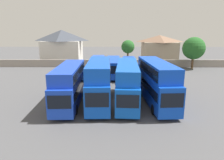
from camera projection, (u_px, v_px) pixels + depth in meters
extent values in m
plane|color=#4C4C4F|center=(113.00, 73.00, 42.26)|extent=(140.00, 140.00, 0.00)
cube|color=gray|center=(113.00, 63.00, 49.14)|extent=(56.00, 0.50, 1.80)
cube|color=blue|center=(70.00, 90.00, 24.15)|extent=(2.90, 10.80, 2.93)
cube|color=black|center=(59.00, 102.00, 18.85)|extent=(2.24, 0.16, 1.32)
cube|color=black|center=(69.00, 87.00, 24.07)|extent=(2.91, 9.94, 0.92)
cube|color=blue|center=(69.00, 71.00, 23.89)|extent=(2.83, 10.26, 1.41)
cube|color=black|center=(69.00, 71.00, 23.89)|extent=(2.91, 9.73, 0.99)
cylinder|color=black|center=(76.00, 110.00, 21.26)|extent=(0.34, 1.11, 1.10)
cylinder|color=black|center=(53.00, 110.00, 21.20)|extent=(0.34, 1.11, 1.10)
cylinder|color=black|center=(83.00, 91.00, 27.71)|extent=(0.34, 1.11, 1.10)
cylinder|color=black|center=(66.00, 92.00, 27.65)|extent=(0.34, 1.11, 1.10)
cube|color=blue|center=(99.00, 89.00, 24.02)|extent=(2.88, 10.17, 3.17)
cube|color=black|center=(97.00, 100.00, 19.00)|extent=(2.28, 0.15, 1.42)
cube|color=black|center=(99.00, 86.00, 23.92)|extent=(2.90, 9.36, 1.00)
cube|color=blue|center=(99.00, 69.00, 23.68)|extent=(2.82, 9.66, 1.70)
cube|color=black|center=(99.00, 69.00, 23.68)|extent=(2.89, 9.16, 1.19)
cylinder|color=black|center=(109.00, 110.00, 21.34)|extent=(0.33, 1.11, 1.10)
cylinder|color=black|center=(87.00, 110.00, 21.29)|extent=(0.33, 1.11, 1.10)
cylinder|color=black|center=(109.00, 92.00, 27.41)|extent=(0.33, 1.11, 1.10)
cylinder|color=black|center=(92.00, 92.00, 27.36)|extent=(0.33, 1.11, 1.10)
cube|color=blue|center=(127.00, 88.00, 24.67)|extent=(3.14, 11.46, 2.92)
cube|color=black|center=(128.00, 102.00, 19.07)|extent=(2.18, 0.21, 1.31)
cube|color=black|center=(127.00, 86.00, 24.58)|extent=(3.12, 10.56, 0.92)
cube|color=blue|center=(128.00, 70.00, 24.40)|extent=(3.05, 10.89, 1.60)
cube|color=black|center=(128.00, 70.00, 24.40)|extent=(3.11, 10.33, 1.12)
cylinder|color=black|center=(138.00, 109.00, 21.49)|extent=(0.36, 1.12, 1.10)
cylinder|color=black|center=(117.00, 108.00, 21.64)|extent=(0.36, 1.12, 1.10)
cylinder|color=black|center=(135.00, 90.00, 28.30)|extent=(0.36, 1.12, 1.10)
cylinder|color=black|center=(119.00, 90.00, 28.45)|extent=(0.36, 1.12, 1.10)
cube|color=blue|center=(156.00, 88.00, 24.42)|extent=(3.24, 11.29, 3.15)
cube|color=black|center=(172.00, 101.00, 18.91)|extent=(2.23, 0.22, 1.42)
cube|color=black|center=(156.00, 85.00, 24.33)|extent=(3.22, 10.40, 0.99)
cube|color=blue|center=(157.00, 68.00, 24.12)|extent=(3.15, 10.73, 1.62)
cube|color=black|center=(157.00, 68.00, 24.12)|extent=(3.21, 10.18, 1.13)
cylinder|color=black|center=(175.00, 109.00, 21.47)|extent=(0.37, 1.12, 1.10)
cylinder|color=black|center=(153.00, 110.00, 21.34)|extent=(0.37, 1.12, 1.10)
cylinder|color=black|center=(157.00, 90.00, 28.17)|extent=(0.37, 1.12, 1.10)
cylinder|color=black|center=(141.00, 91.00, 28.04)|extent=(0.37, 1.12, 1.10)
cube|color=blue|center=(98.00, 66.00, 39.41)|extent=(2.96, 10.44, 3.17)
cube|color=black|center=(97.00, 69.00, 34.28)|extent=(2.24, 0.17, 1.43)
cube|color=black|center=(98.00, 64.00, 39.31)|extent=(2.97, 9.61, 1.00)
cylinder|color=black|center=(104.00, 76.00, 36.67)|extent=(0.34, 1.11, 1.10)
cylinder|color=black|center=(91.00, 77.00, 36.59)|extent=(0.34, 1.11, 1.10)
cylinder|color=black|center=(104.00, 70.00, 42.89)|extent=(0.34, 1.11, 1.10)
cylinder|color=black|center=(93.00, 70.00, 42.81)|extent=(0.34, 1.11, 1.10)
cube|color=blue|center=(113.00, 67.00, 39.32)|extent=(2.98, 10.73, 3.01)
cube|color=black|center=(111.00, 70.00, 34.06)|extent=(2.22, 0.18, 1.35)
cube|color=black|center=(113.00, 65.00, 39.24)|extent=(2.99, 9.88, 0.95)
cylinder|color=black|center=(118.00, 77.00, 36.39)|extent=(0.35, 1.11, 1.10)
cylinder|color=black|center=(105.00, 77.00, 36.50)|extent=(0.35, 1.11, 1.10)
cylinder|color=black|center=(119.00, 70.00, 42.77)|extent=(0.35, 1.11, 1.10)
cylinder|color=black|center=(108.00, 70.00, 42.89)|extent=(0.35, 1.11, 1.10)
cube|color=blue|center=(129.00, 67.00, 38.94)|extent=(2.95, 11.07, 2.93)
cube|color=black|center=(130.00, 71.00, 33.52)|extent=(2.17, 0.18, 1.32)
cube|color=black|center=(129.00, 65.00, 38.86)|extent=(2.95, 10.20, 0.92)
cylinder|color=black|center=(136.00, 77.00, 35.89)|extent=(0.35, 1.11, 1.10)
cylinder|color=black|center=(123.00, 77.00, 36.01)|extent=(0.35, 1.11, 1.10)
cylinder|color=black|center=(134.00, 70.00, 42.49)|extent=(0.35, 1.11, 1.10)
cylinder|color=black|center=(123.00, 70.00, 42.60)|extent=(0.35, 1.11, 1.10)
cube|color=silver|center=(62.00, 51.00, 56.71)|extent=(10.37, 7.76, 5.95)
pyramid|color=#3D424C|center=(62.00, 35.00, 55.64)|extent=(10.89, 8.15, 2.97)
cube|color=tan|center=(159.00, 52.00, 57.30)|extent=(9.23, 7.82, 5.61)
pyramid|color=brown|center=(160.00, 38.00, 56.40)|extent=(9.69, 8.21, 1.87)
cylinder|color=brown|center=(128.00, 58.00, 51.32)|extent=(0.46, 0.46, 3.57)
sphere|color=#235B23|center=(128.00, 47.00, 50.61)|extent=(3.33, 3.33, 3.33)
cylinder|color=brown|center=(192.00, 62.00, 46.91)|extent=(0.54, 0.54, 2.97)
sphere|color=#235B23|center=(194.00, 48.00, 46.12)|extent=(5.12, 5.12, 5.12)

